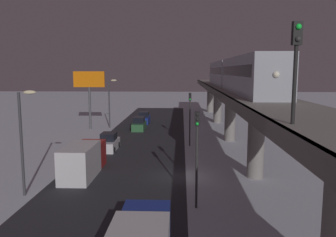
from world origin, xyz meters
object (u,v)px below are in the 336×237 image
object	(u,v)px
sedan_blue	(144,118)
delivery_van	(83,160)
sedan_white	(109,143)
traffic_light_near	(197,146)
traffic_light_mid	(190,111)
sedan_green	(139,124)
commercial_billboard	(89,85)
rail_signal	(296,55)
subway_train	(234,74)

from	to	relation	value
sedan_blue	delivery_van	bearing A→B (deg)	86.21
sedan_white	delivery_van	world-z (taller)	delivery_van
delivery_van	traffic_light_near	xyz separation A→B (m)	(-9.50, 6.95, 2.85)
delivery_van	traffic_light_mid	bearing A→B (deg)	-128.25
sedan_green	commercial_billboard	xyz separation A→B (m)	(7.68, -0.40, 6.03)
sedan_green	commercial_billboard	world-z (taller)	commercial_billboard
traffic_light_near	rail_signal	bearing A→B (deg)	113.15
traffic_light_near	commercial_billboard	size ratio (longest dim) A/B	0.72
subway_train	traffic_light_near	xyz separation A→B (m)	(5.26, 19.81, -4.46)
rail_signal	sedan_blue	xyz separation A→B (m)	(10.94, -45.14, -8.81)
commercial_billboard	delivery_van	bearing A→B (deg)	103.47
subway_train	commercial_billboard	distance (m)	23.22
rail_signal	sedan_blue	bearing A→B (deg)	-76.38
sedan_blue	rail_signal	bearing A→B (deg)	103.62
sedan_blue	traffic_light_near	xyz separation A→B (m)	(-7.50, 37.11, 3.40)
sedan_white	subway_train	bearing A→B (deg)	-167.34
rail_signal	delivery_van	distance (m)	21.45
sedan_white	commercial_billboard	distance (m)	16.45
sedan_blue	delivery_van	xyz separation A→B (m)	(2.00, 30.16, 0.55)
traffic_light_mid	sedan_white	bearing A→B (deg)	14.82
subway_train	traffic_light_near	bearing A→B (deg)	75.12
subway_train	commercial_billboard	xyz separation A→B (m)	(20.44, -10.85, -1.83)
traffic_light_near	delivery_van	bearing A→B (deg)	-36.20
subway_train	sedan_white	distance (m)	16.88
subway_train	traffic_light_near	world-z (taller)	subway_train
sedan_blue	traffic_light_near	distance (m)	38.01
traffic_light_near	commercial_billboard	distance (m)	34.32
sedan_green	traffic_light_mid	xyz separation A→B (m)	(-7.50, 11.26, 3.40)
subway_train	commercial_billboard	size ratio (longest dim) A/B	4.14
commercial_billboard	sedan_green	bearing A→B (deg)	177.02
sedan_white	sedan_green	xyz separation A→B (m)	(-1.80, -13.72, 0.01)
subway_train	sedan_white	world-z (taller)	subway_train
rail_signal	traffic_light_near	world-z (taller)	rail_signal
rail_signal	sedan_green	xyz separation A→B (m)	(10.94, -38.30, -8.81)
sedan_white	traffic_light_mid	size ratio (longest dim) A/B	0.69
sedan_green	delivery_van	distance (m)	23.40
rail_signal	sedan_green	distance (m)	40.79
subway_train	traffic_light_mid	world-z (taller)	subway_train
sedan_blue	traffic_light_mid	bearing A→B (deg)	112.50
rail_signal	sedan_green	bearing A→B (deg)	-74.06
subway_train	sedan_blue	bearing A→B (deg)	-53.57
subway_train	delivery_van	world-z (taller)	subway_train
sedan_green	traffic_light_mid	world-z (taller)	traffic_light_mid
rail_signal	delivery_van	xyz separation A→B (m)	(12.94, -14.99, -8.26)
delivery_van	commercial_billboard	bearing A→B (deg)	-76.53
rail_signal	sedan_white	world-z (taller)	rail_signal
rail_signal	sedan_white	xyz separation A→B (m)	(12.74, -24.58, -8.82)
subway_train	commercial_billboard	bearing A→B (deg)	-27.96
delivery_van	commercial_billboard	size ratio (longest dim) A/B	0.83
rail_signal	sedan_green	size ratio (longest dim) A/B	0.85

